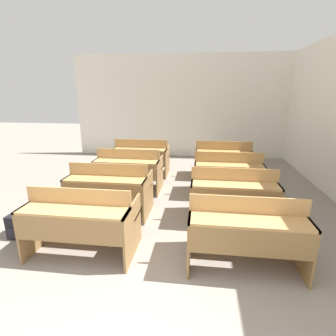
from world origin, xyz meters
TOP-DOWN VIEW (x-y plane):
  - wall_back at (0.00, 6.91)m, footprint 6.62×0.06m
  - bench_front_left at (-0.73, 1.36)m, footprint 1.31×0.77m
  - bench_front_right at (1.26, 1.36)m, footprint 1.31×0.77m
  - bench_second_left at (-0.77, 2.49)m, footprint 1.31×0.77m
  - bench_second_right at (1.23, 2.49)m, footprint 1.31×0.77m
  - bench_third_left at (-0.75, 3.62)m, footprint 1.31×0.77m
  - bench_third_right at (1.25, 3.60)m, footprint 1.31×0.77m
  - bench_back_left at (-0.75, 4.74)m, footprint 1.31×0.77m
  - bench_back_right at (1.25, 4.76)m, footprint 1.31×0.77m
  - schoolbag at (-1.78, 1.64)m, footprint 0.35×0.28m

SIDE VIEW (x-z plane):
  - schoolbag at x=-1.78m, z-range 0.00..0.33m
  - bench_front_left at x=-0.73m, z-range 0.03..0.91m
  - bench_front_right at x=1.26m, z-range 0.03..0.91m
  - bench_second_left at x=-0.77m, z-range 0.03..0.91m
  - bench_second_right at x=1.23m, z-range 0.03..0.91m
  - bench_third_left at x=-0.75m, z-range 0.03..0.91m
  - bench_third_right at x=1.25m, z-range 0.03..0.91m
  - bench_back_left at x=-0.75m, z-range 0.03..0.91m
  - bench_back_right at x=1.25m, z-range 0.03..0.91m
  - wall_back at x=0.00m, z-range 0.00..3.10m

